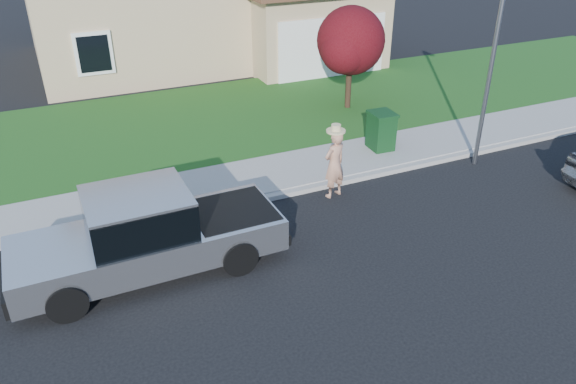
% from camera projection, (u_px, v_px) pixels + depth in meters
% --- Properties ---
extents(ground, '(80.00, 80.00, 0.00)m').
position_uv_depth(ground, '(307.00, 268.00, 11.24)').
color(ground, black).
rests_on(ground, ground).
extents(curb, '(40.00, 0.20, 0.12)m').
position_uv_depth(curb, '(291.00, 193.00, 13.90)').
color(curb, gray).
rests_on(curb, ground).
extents(sidewalk, '(40.00, 2.00, 0.15)m').
position_uv_depth(sidewalk, '(274.00, 174.00, 14.77)').
color(sidewalk, gray).
rests_on(sidewalk, ground).
extents(lawn, '(40.00, 7.00, 0.10)m').
position_uv_depth(lawn, '(219.00, 119.00, 18.38)').
color(lawn, '#17501A').
rests_on(lawn, ground).
extents(pickup_truck, '(5.31, 2.05, 1.74)m').
position_uv_depth(pickup_truck, '(147.00, 235.00, 10.82)').
color(pickup_truck, black).
rests_on(pickup_truck, ground).
extents(woman, '(0.71, 0.56, 1.88)m').
position_uv_depth(woman, '(334.00, 163.00, 13.48)').
color(woman, tan).
rests_on(woman, ground).
extents(ornamental_tree, '(2.45, 2.21, 3.36)m').
position_uv_depth(ornamental_tree, '(351.00, 44.00, 18.20)').
color(ornamental_tree, black).
rests_on(ornamental_tree, lawn).
extents(trash_bin, '(0.70, 0.79, 1.08)m').
position_uv_depth(trash_bin, '(381.00, 130.00, 15.80)').
color(trash_bin, '#0E3314').
rests_on(trash_bin, sidewalk).
extents(street_lamp, '(0.25, 0.65, 4.98)m').
position_uv_depth(street_lamp, '(493.00, 62.00, 14.11)').
color(street_lamp, slate).
rests_on(street_lamp, ground).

